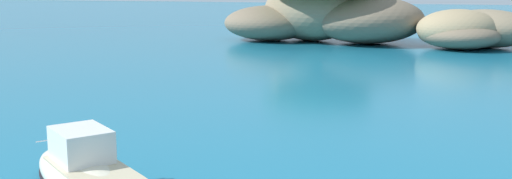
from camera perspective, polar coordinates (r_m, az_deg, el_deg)
The scene contains 3 objects.
islet_large at distance 70.52m, azimuth 6.96°, elevation 7.40°, with size 27.17×19.41×7.79m.
islet_small at distance 67.14m, azimuth 20.21°, elevation 5.44°, with size 15.01×14.10×4.25m.
motorboat_cream at distance 19.91m, azimuth -16.30°, elevation -8.11°, with size 7.55×6.37×2.26m.
Camera 1 is at (6.74, -6.08, 6.93)m, focal length 40.78 mm.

